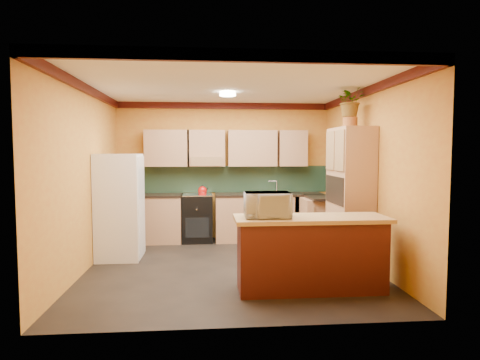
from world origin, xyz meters
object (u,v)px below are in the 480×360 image
(base_cabinets_back, at_px, (230,218))
(fridge, at_px, (119,207))
(microwave, at_px, (267,205))
(pantry, at_px, (350,196))
(breakfast_bar, at_px, (311,256))
(stove, at_px, (197,218))

(base_cabinets_back, height_order, fridge, fridge)
(fridge, height_order, microwave, fridge)
(base_cabinets_back, distance_m, microwave, 2.98)
(fridge, distance_m, microwave, 2.76)
(fridge, relative_size, pantry, 0.81)
(breakfast_bar, height_order, microwave, microwave)
(base_cabinets_back, bearing_deg, breakfast_bar, -73.73)
(base_cabinets_back, relative_size, stove, 4.01)
(microwave, bearing_deg, fridge, 141.44)
(pantry, bearing_deg, breakfast_bar, -128.56)
(stove, xyz_separation_m, pantry, (2.38, -1.76, 0.59))
(fridge, bearing_deg, pantry, -9.36)
(pantry, distance_m, breakfast_bar, 1.58)
(stove, relative_size, fridge, 0.54)
(base_cabinets_back, bearing_deg, stove, -180.00)
(base_cabinets_back, distance_m, breakfast_bar, 3.02)
(stove, distance_m, breakfast_bar, 3.25)
(pantry, xyz_separation_m, microwave, (-1.46, -1.14, 0.03))
(stove, xyz_separation_m, fridge, (-1.22, -1.17, 0.39))
(fridge, xyz_separation_m, pantry, (3.60, -0.59, 0.20))
(fridge, height_order, breakfast_bar, fridge)
(stove, xyz_separation_m, breakfast_bar, (1.47, -2.90, -0.02))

